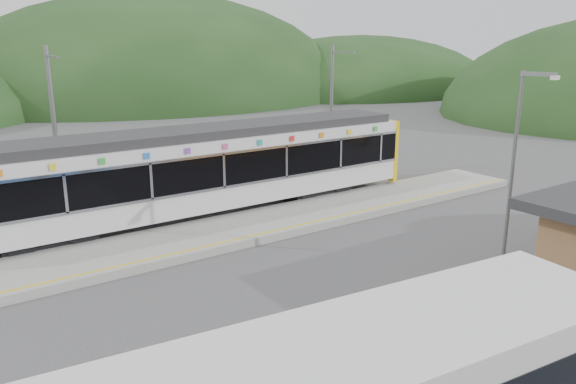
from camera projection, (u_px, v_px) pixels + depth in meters
ground at (331, 248)px, 20.05m from camera, size 120.00×120.00×0.00m
hills at (360, 191)px, 27.66m from camera, size 146.00×149.00×26.00m
platform at (279, 221)px, 22.61m from camera, size 26.00×3.20×0.30m
yellow_line at (298, 225)px, 21.54m from camera, size 26.00×0.10×0.01m
train at (196, 169)px, 22.99m from camera, size 20.44×3.01×3.74m
catenary_mast_west at (55, 134)px, 21.97m from camera, size 0.18×1.80×7.00m
catenary_mast_east at (332, 109)px, 29.74m from camera, size 0.18×1.80×7.00m
lamp_post at (518, 153)px, 17.67m from camera, size 0.38×1.13×6.30m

